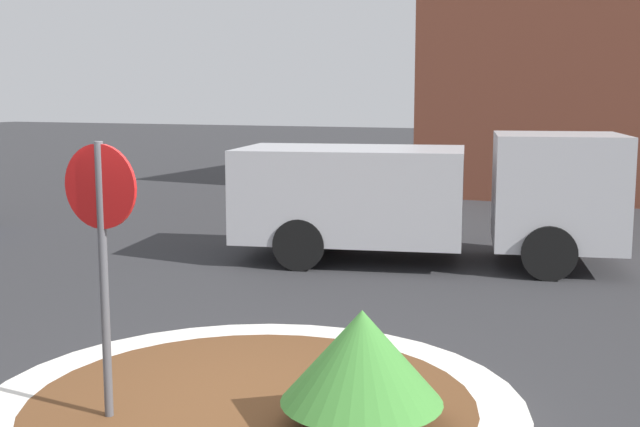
% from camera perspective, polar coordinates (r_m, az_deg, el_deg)
% --- Properties ---
extents(ground_plane, '(120.00, 120.00, 0.00)m').
position_cam_1_polar(ground_plane, '(7.09, -4.89, -14.12)').
color(ground_plane, '#2D2D30').
extents(traffic_island, '(4.67, 4.67, 0.13)m').
position_cam_1_polar(traffic_island, '(7.06, -4.89, -13.62)').
color(traffic_island, silver).
rests_on(traffic_island, ground_plane).
extents(stop_sign, '(0.67, 0.07, 2.36)m').
position_cam_1_polar(stop_sign, '(6.52, -15.23, -1.48)').
color(stop_sign, '#4C4C51').
rests_on(stop_sign, ground_plane).
extents(island_shrub, '(1.27, 1.27, 0.95)m').
position_cam_1_polar(island_shrub, '(6.30, 2.99, -10.09)').
color(island_shrub, brown).
rests_on(island_shrub, traffic_island).
extents(utility_truck, '(6.41, 3.42, 2.12)m').
position_cam_1_polar(utility_truck, '(13.17, 7.54, 1.45)').
color(utility_truck, '#B2B2B7').
rests_on(utility_truck, ground_plane).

